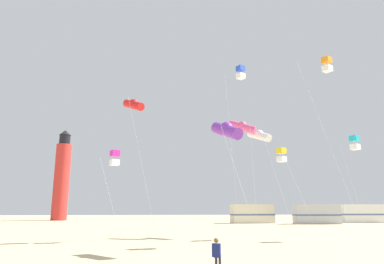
{
  "coord_description": "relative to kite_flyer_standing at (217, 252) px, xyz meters",
  "views": [
    {
      "loc": [
        -2.55,
        -6.92,
        2.42
      ],
      "look_at": [
        -0.71,
        13.89,
        6.96
      ],
      "focal_mm": 32.3,
      "sensor_mm": 36.0,
      "label": 1
    }
  ],
  "objects": [
    {
      "name": "kite_tube_rainbow",
      "position": [
        4.82,
        14.76,
        8.84
      ],
      "size": [
        2.54,
        2.05,
        10.15
      ],
      "color": "silver",
      "rests_on": "ground"
    },
    {
      "name": "kite_flyer_standing",
      "position": [
        0.0,
        0.0,
        0.0
      ],
      "size": [
        0.45,
        0.56,
        1.16
      ],
      "rotation": [
        0.0,
        0.0,
        2.8
      ],
      "color": "navy",
      "rests_on": "ground"
    },
    {
      "name": "kite_tube_scarlet",
      "position": [
        -4.82,
        13.87,
        10.37
      ],
      "size": [
        3.25,
        3.4,
        11.69
      ],
      "color": "silver",
      "rests_on": "ground"
    },
    {
      "name": "kite_tube_violet",
      "position": [
        1.44,
        4.74,
        6.23
      ],
      "size": [
        2.55,
        3.01,
        7.55
      ],
      "color": "silver",
      "rests_on": "ground"
    },
    {
      "name": "rv_van_white",
      "position": [
        28.86,
        38.03,
        0.78
      ],
      "size": [
        6.5,
        2.52,
        2.8
      ],
      "rotation": [
        0.0,
        0.0,
        -0.03
      ],
      "color": "white",
      "rests_on": "ground"
    },
    {
      "name": "rv_van_cream",
      "position": [
        11.55,
        38.04,
        0.78
      ],
      "size": [
        6.59,
        2.79,
        2.8
      ],
      "rotation": [
        0.0,
        0.0,
        0.07
      ],
      "color": "beige",
      "rests_on": "ground"
    },
    {
      "name": "kite_box_magenta",
      "position": [
        -5.87,
        11.41,
        5.41
      ],
      "size": [
        1.82,
        1.39,
        6.6
      ],
      "color": "silver",
      "rests_on": "ground"
    },
    {
      "name": "kite_box_orange",
      "position": [
        10.15,
        8.89,
        12.44
      ],
      "size": [
        2.94,
        2.94,
        13.67
      ],
      "color": "silver",
      "rests_on": "ground"
    },
    {
      "name": "rv_van_silver",
      "position": [
        20.25,
        34.95,
        0.78
      ],
      "size": [
        6.59,
        2.81,
        2.8
      ],
      "rotation": [
        0.0,
        0.0,
        -0.07
      ],
      "color": "#B7BABF",
      "rests_on": "ground"
    },
    {
      "name": "kite_box_blue",
      "position": [
        4.41,
        13.1,
        13.28
      ],
      "size": [
        1.68,
        2.04,
        14.51
      ],
      "color": "silver",
      "rests_on": "ground"
    },
    {
      "name": "kite_box_gold",
      "position": [
        7.42,
        12.35,
        5.94
      ],
      "size": [
        3.26,
        2.8,
        7.13
      ],
      "color": "silver",
      "rests_on": "ground"
    },
    {
      "name": "lighthouse_distant",
      "position": [
        -20.84,
        51.7,
        7.22
      ],
      "size": [
        2.8,
        2.8,
        16.8
      ],
      "color": "red",
      "rests_on": "ground"
    },
    {
      "name": "kite_tube_white",
      "position": [
        6.34,
        14.77,
        8.08
      ],
      "size": [
        3.54,
        3.84,
        9.4
      ],
      "color": "silver",
      "rests_on": "ground"
    },
    {
      "name": "kite_box_cyan",
      "position": [
        13.03,
        11.05,
        6.81
      ],
      "size": [
        1.54,
        1.54,
        8.01
      ],
      "color": "silver",
      "rests_on": "ground"
    }
  ]
}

